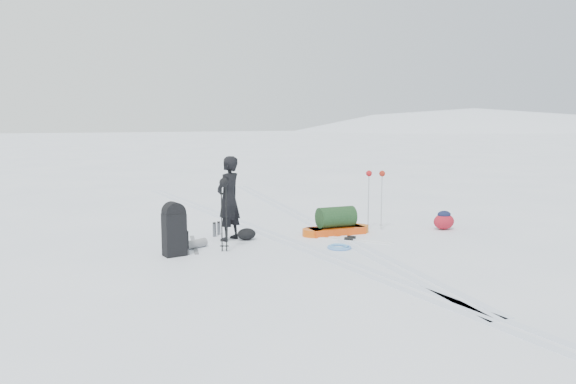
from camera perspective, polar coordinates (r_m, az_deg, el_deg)
name	(u,v)px	position (r m, az deg, el deg)	size (l,w,h in m)	color
ground	(289,242)	(10.84, 0.10, -5.09)	(200.00, 200.00, 0.00)	white
ski_tracks	(297,231)	(11.87, 0.97, -3.98)	(3.38, 17.97, 0.01)	silver
skier	(229,198)	(10.92, -6.05, -0.66)	(0.60, 0.39, 1.64)	black
pulk_sled	(336,224)	(11.58, 4.90, -3.22)	(1.50, 0.53, 0.57)	#DC450C
expedition_rucksack	(177,230)	(9.93, -11.23, -3.84)	(0.93, 0.72, 0.94)	black
ski_poles_black	(224,191)	(9.96, -6.53, 0.06)	(0.19, 0.16, 1.32)	black
ski_poles_silver	(375,180)	(12.07, 8.87, 1.19)	(0.36, 0.27, 1.27)	#AEB0B5
touring_skis_grey	(190,244)	(10.74, -9.94, -5.26)	(0.57, 1.59, 0.06)	gray
touring_skis_white	(350,239)	(11.09, 6.33, -4.79)	(1.27, 1.45, 0.06)	white
rope_coil	(339,247)	(10.35, 5.20, -5.57)	(0.53, 0.53, 0.05)	#5A93DA
small_daypack	(444,220)	(12.48, 15.56, -2.79)	(0.58, 0.52, 0.41)	maroon
thermos_pair	(217,229)	(11.50, -7.27, -3.74)	(0.22, 0.24, 0.29)	#585B60
stuff_sack	(246,234)	(11.03, -4.24, -4.29)	(0.45, 0.40, 0.23)	black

